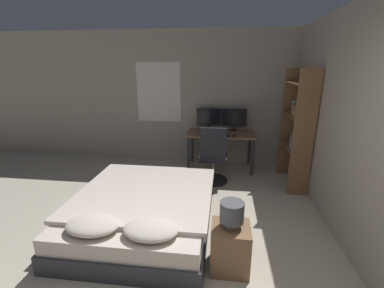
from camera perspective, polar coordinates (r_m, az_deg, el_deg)
The scene contains 12 objects.
wall_back at distance 5.39m, azimuth 3.18°, elevation 10.01°, with size 12.00×0.08×2.70m.
wall_side_right at distance 3.37m, azimuth 32.03°, elevation 3.22°, with size 0.06×12.00×2.70m.
bed at distance 3.45m, azimuth -10.62°, elevation -14.24°, with size 1.71×1.95×0.53m.
nightstand at distance 2.82m, azimuth 8.46°, elevation -21.79°, with size 0.38×0.36×0.48m.
bedside_lamp at distance 2.59m, azimuth 8.86°, elevation -14.75°, with size 0.24×0.24×0.27m.
desk at distance 5.11m, azimuth 6.36°, elevation 1.47°, with size 1.31×0.68×0.74m.
monitor_left at distance 5.27m, azimuth 3.73°, elevation 5.90°, with size 0.49×0.16×0.45m.
monitor_right at distance 5.26m, azimuth 9.34°, elevation 5.71°, with size 0.49×0.16×0.45m.
keyboard at distance 4.85m, azimuth 6.35°, elevation 1.88°, with size 0.35×0.13×0.02m.
computer_mouse at distance 4.85m, azimuth 9.49°, elevation 1.87°, with size 0.07×0.05×0.04m.
office_chair at distance 4.50m, azimuth 4.72°, elevation -3.59°, with size 0.52×0.52×1.04m.
bookshelf at distance 4.53m, azimuth 22.55°, elevation 4.04°, with size 0.32×0.90×1.97m.
Camera 1 is at (0.36, -1.48, 2.00)m, focal length 24.00 mm.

